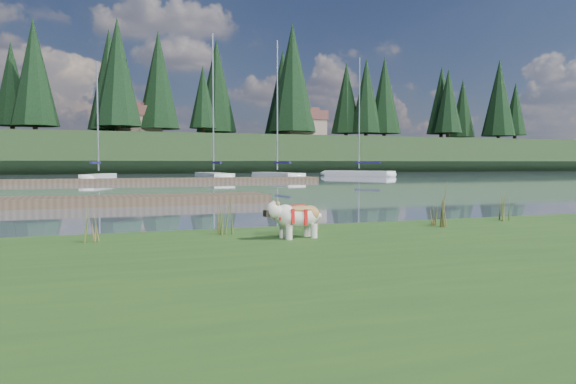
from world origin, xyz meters
name	(u,v)px	position (x,y,z in m)	size (l,w,h in m)	color
ground	(112,183)	(0.00, 30.00, 0.00)	(200.00, 200.00, 0.00)	slate
bank	(364,306)	(0.00, -6.00, 0.17)	(60.00, 9.00, 0.35)	#294E1B
ridge	(93,155)	(0.00, 73.00, 2.50)	(200.00, 20.00, 5.00)	black
bulldog	(297,215)	(0.58, -2.98, 0.67)	(0.86, 0.42, 0.51)	silver
dock_near	(17,203)	(-4.00, 9.00, 0.15)	(16.00, 2.00, 0.30)	#4C3D2C
dock_far	(142,181)	(2.00, 30.00, 0.15)	(26.00, 2.20, 0.30)	#4C3D2C
sailboat_bg_2	(101,177)	(-0.55, 33.79, 0.34)	(3.04, 5.79, 8.90)	silver
sailboat_bg_3	(212,176)	(8.26, 35.60, 0.32)	(1.66, 8.16, 11.96)	silver
sailboat_bg_4	(274,175)	(13.50, 34.97, 0.33)	(2.48, 8.06, 11.70)	silver
sailboat_bg_5	(353,173)	(24.68, 42.00, 0.32)	(5.63, 8.38, 12.26)	silver
weed_0	(225,217)	(-0.24, -2.19, 0.60)	(0.17, 0.14, 0.59)	#475B23
weed_1	(316,219)	(1.23, -2.17, 0.52)	(0.17, 0.14, 0.41)	#475B23
weed_2	(445,208)	(3.33, -2.59, 0.66)	(0.17, 0.14, 0.75)	#475B23
weed_3	(92,227)	(-2.09, -2.38, 0.55)	(0.17, 0.14, 0.47)	#475B23
weed_4	(435,214)	(3.34, -2.30, 0.53)	(0.17, 0.14, 0.43)	#475B23
weed_5	(503,208)	(4.95, -2.10, 0.58)	(0.17, 0.14, 0.55)	#475B23
mud_lip	(231,246)	(0.00, -1.60, 0.07)	(60.00, 0.50, 0.14)	#33281C
conifer_3	(11,84)	(-10.00, 72.00, 11.74)	(4.84, 4.84, 12.25)	#382619
conifer_4	(118,72)	(3.00, 66.00, 13.09)	(6.16, 6.16, 15.10)	#382619
conifer_5	(203,97)	(15.00, 70.00, 10.83)	(3.96, 3.96, 10.35)	#382619
conifer_6	(292,78)	(28.00, 68.00, 13.99)	(7.04, 7.04, 17.00)	#382619
conifer_7	(366,96)	(42.00, 71.00, 12.19)	(5.28, 5.28, 13.20)	#382619
conifer_8	(448,101)	(55.00, 67.00, 11.51)	(4.62, 4.62, 11.77)	#382619
conifer_9	(499,98)	(68.00, 70.00, 12.87)	(5.94, 5.94, 14.62)	#382619
house_1	(138,120)	(6.00, 71.00, 7.31)	(6.30, 5.30, 4.65)	gray
house_2	(302,124)	(30.00, 69.00, 7.31)	(6.30, 5.30, 4.65)	gray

